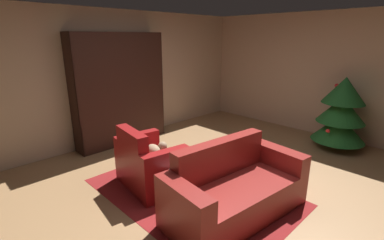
{
  "coord_description": "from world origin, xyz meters",
  "views": [
    {
      "loc": [
        2.21,
        -2.66,
        2.02
      ],
      "look_at": [
        -0.46,
        -0.04,
        0.9
      ],
      "focal_mm": 25.96,
      "sensor_mm": 36.0,
      "label": 1
    }
  ],
  "objects_px": {
    "couch_red": "(234,190)",
    "decorated_tree": "(341,112)",
    "book_stack_on_table": "(199,166)",
    "armchair_red": "(149,165)",
    "bookshelf_unit": "(125,91)",
    "coffee_table": "(195,171)",
    "bottle_on_table": "(186,167)"
  },
  "relations": [
    {
      "from": "couch_red",
      "to": "book_stack_on_table",
      "type": "bearing_deg",
      "value": -168.06
    },
    {
      "from": "bottle_on_table",
      "to": "book_stack_on_table",
      "type": "bearing_deg",
      "value": 87.24
    },
    {
      "from": "coffee_table",
      "to": "bottle_on_table",
      "type": "height_order",
      "value": "bottle_on_table"
    },
    {
      "from": "bookshelf_unit",
      "to": "armchair_red",
      "type": "bearing_deg",
      "value": -23.1
    },
    {
      "from": "book_stack_on_table",
      "to": "bottle_on_table",
      "type": "height_order",
      "value": "bottle_on_table"
    },
    {
      "from": "bookshelf_unit",
      "to": "decorated_tree",
      "type": "distance_m",
      "value": 4.05
    },
    {
      "from": "armchair_red",
      "to": "bottle_on_table",
      "type": "relative_size",
      "value": 4.43
    },
    {
      "from": "bookshelf_unit",
      "to": "coffee_table",
      "type": "distance_m",
      "value": 2.57
    },
    {
      "from": "armchair_red",
      "to": "bottle_on_table",
      "type": "height_order",
      "value": "armchair_red"
    },
    {
      "from": "couch_red",
      "to": "book_stack_on_table",
      "type": "height_order",
      "value": "couch_red"
    },
    {
      "from": "bottle_on_table",
      "to": "bookshelf_unit",
      "type": "bearing_deg",
      "value": 163.7
    },
    {
      "from": "coffee_table",
      "to": "decorated_tree",
      "type": "relative_size",
      "value": 0.5
    },
    {
      "from": "armchair_red",
      "to": "decorated_tree",
      "type": "relative_size",
      "value": 0.78
    },
    {
      "from": "book_stack_on_table",
      "to": "bottle_on_table",
      "type": "xyz_separation_m",
      "value": [
        -0.01,
        -0.21,
        0.06
      ]
    },
    {
      "from": "decorated_tree",
      "to": "couch_red",
      "type": "bearing_deg",
      "value": -92.42
    },
    {
      "from": "couch_red",
      "to": "book_stack_on_table",
      "type": "distance_m",
      "value": 0.53
    },
    {
      "from": "bottle_on_table",
      "to": "armchair_red",
      "type": "bearing_deg",
      "value": -178.37
    },
    {
      "from": "armchair_red",
      "to": "coffee_table",
      "type": "bearing_deg",
      "value": 16.2
    },
    {
      "from": "couch_red",
      "to": "decorated_tree",
      "type": "bearing_deg",
      "value": 87.58
    },
    {
      "from": "book_stack_on_table",
      "to": "bottle_on_table",
      "type": "distance_m",
      "value": 0.22
    },
    {
      "from": "book_stack_on_table",
      "to": "armchair_red",
      "type": "bearing_deg",
      "value": -162.43
    },
    {
      "from": "bookshelf_unit",
      "to": "book_stack_on_table",
      "type": "bearing_deg",
      "value": -11.6
    },
    {
      "from": "book_stack_on_table",
      "to": "couch_red",
      "type": "bearing_deg",
      "value": 11.94
    },
    {
      "from": "couch_red",
      "to": "coffee_table",
      "type": "height_order",
      "value": "couch_red"
    },
    {
      "from": "bookshelf_unit",
      "to": "decorated_tree",
      "type": "relative_size",
      "value": 1.56
    },
    {
      "from": "coffee_table",
      "to": "decorated_tree",
      "type": "bearing_deg",
      "value": 78.23
    },
    {
      "from": "coffee_table",
      "to": "bookshelf_unit",
      "type": "bearing_deg",
      "value": 167.55
    },
    {
      "from": "bookshelf_unit",
      "to": "couch_red",
      "type": "relative_size",
      "value": 1.16
    },
    {
      "from": "couch_red",
      "to": "decorated_tree",
      "type": "relative_size",
      "value": 1.35
    },
    {
      "from": "bookshelf_unit",
      "to": "coffee_table",
      "type": "relative_size",
      "value": 3.15
    },
    {
      "from": "bookshelf_unit",
      "to": "armchair_red",
      "type": "xyz_separation_m",
      "value": [
        1.74,
        -0.74,
        -0.71
      ]
    },
    {
      "from": "couch_red",
      "to": "book_stack_on_table",
      "type": "relative_size",
      "value": 8.84
    }
  ]
}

